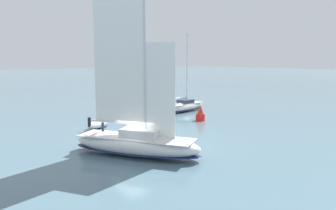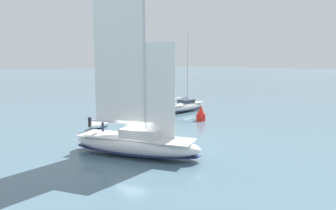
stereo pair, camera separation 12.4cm
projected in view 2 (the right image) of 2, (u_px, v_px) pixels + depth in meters
name	position (u px, v px, depth m)	size (l,w,h in m)	color
ground_plane	(136.00, 155.00, 23.85)	(400.00, 400.00, 0.00)	slate
sailboat_main	(136.00, 141.00, 23.69)	(9.91, 7.43, 13.58)	silver
sailboat_moored_far_slip	(185.00, 106.00, 43.49)	(3.17, 7.65, 10.21)	silver
motor_tender	(99.00, 123.00, 33.24)	(2.94, 3.70, 1.33)	silver
channel_buoy	(201.00, 114.00, 36.97)	(1.03, 1.03, 1.88)	red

